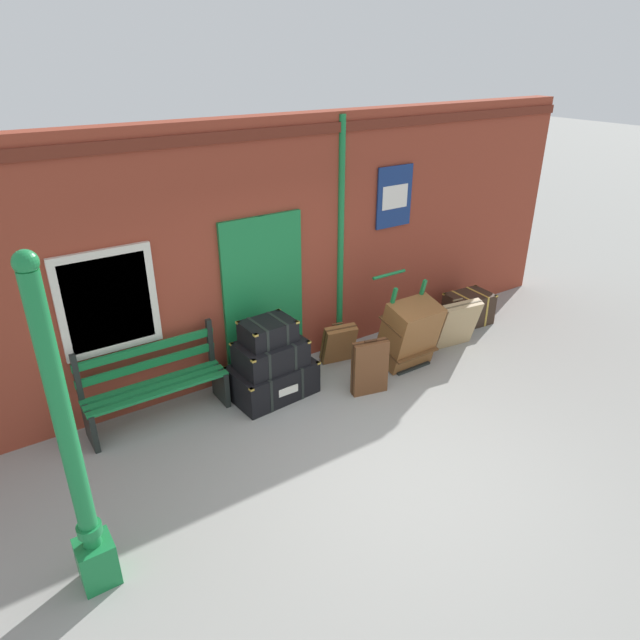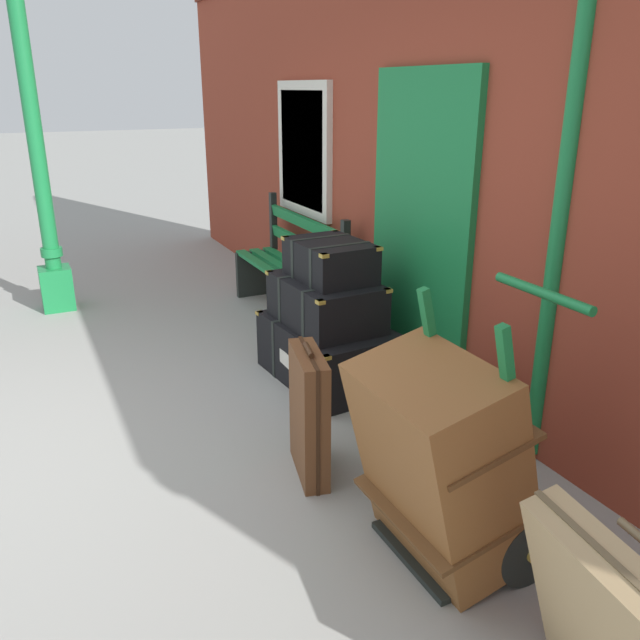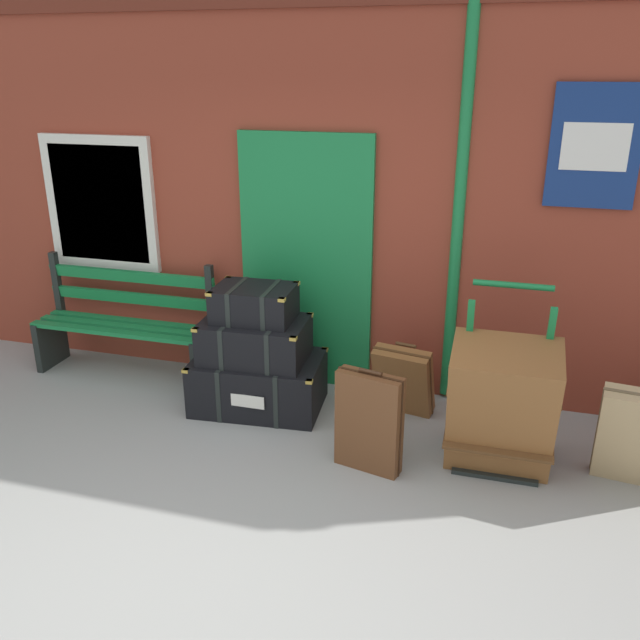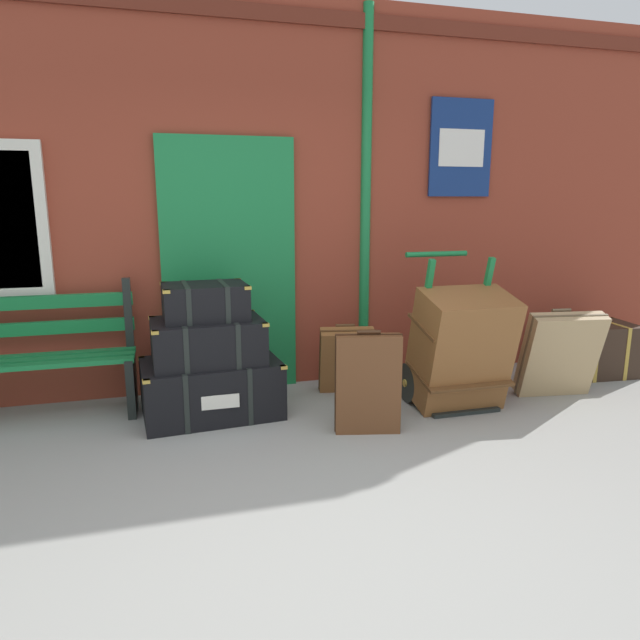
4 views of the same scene
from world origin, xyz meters
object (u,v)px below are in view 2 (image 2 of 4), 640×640
steamer_trunk_middle (326,302)px  large_brown_trunk (440,461)px  suitcase_olive (309,414)px  porters_trolley (470,492)px  lamp_post (44,197)px  steamer_trunk_top (330,260)px  suitcase_tan (445,402)px  steamer_trunk_base (328,352)px  platform_bench (291,269)px  suitcase_slate (614,636)px

steamer_trunk_middle → large_brown_trunk: size_ratio=0.87×
suitcase_olive → porters_trolley: bearing=25.8°
suitcase_olive → lamp_post: bearing=-164.5°
steamer_trunk_top → lamp_post: bearing=-146.9°
lamp_post → suitcase_tan: size_ratio=4.73×
steamer_trunk_base → suitcase_tan: (1.13, 0.18, 0.08)m
porters_trolley → suitcase_olive: bearing=-154.2°
steamer_trunk_base → suitcase_olive: (1.03, -0.62, 0.14)m
platform_bench → large_brown_trunk: 3.28m
platform_bench → suitcase_olive: 2.54m
platform_bench → suitcase_tan: (2.47, -0.11, -0.15)m
steamer_trunk_top → porters_trolley: bearing=-7.2°
lamp_post → steamer_trunk_top: size_ratio=4.45×
platform_bench → porters_trolley: size_ratio=1.35×
suitcase_slate → steamer_trunk_middle: bearing=172.5°
steamer_trunk_middle → suitcase_tan: steamer_trunk_middle is taller
platform_bench → steamer_trunk_middle: 1.37m
steamer_trunk_middle → steamer_trunk_top: bearing=99.5°
lamp_post → porters_trolley: lamp_post is taller
lamp_post → suitcase_slate: (5.28, 1.22, -0.69)m
steamer_trunk_top → suitcase_olive: size_ratio=0.85×
platform_bench → steamer_trunk_middle: platform_bench is taller
lamp_post → suitcase_tan: lamp_post is taller
porters_trolley → large_brown_trunk: size_ratio=1.24×
steamer_trunk_middle → large_brown_trunk: (1.88, -0.38, -0.10)m
lamp_post → suitcase_olive: lamp_post is taller
suitcase_olive → suitcase_tan: 0.81m
steamer_trunk_base → suitcase_olive: bearing=-31.1°
large_brown_trunk → suitcase_olive: bearing=-164.8°
suitcase_tan → steamer_trunk_base: bearing=-170.7°
steamer_trunk_middle → suitcase_slate: 2.82m
suitcase_tan → suitcase_olive: bearing=-97.5°
suitcase_olive → steamer_trunk_top: bearing=148.4°
platform_bench → steamer_trunk_middle: size_ratio=1.91×
lamp_post → large_brown_trunk: 4.57m
platform_bench → steamer_trunk_base: 1.40m
steamer_trunk_middle → suitcase_tan: (1.14, 0.20, -0.29)m
steamer_trunk_middle → porters_trolley: size_ratio=0.70×
steamer_trunk_top → suitcase_slate: (2.80, -0.40, -0.51)m
porters_trolley → large_brown_trunk: 0.27m
suitcase_tan → large_brown_trunk: bearing=-38.1°
platform_bench → steamer_trunk_top: size_ratio=2.54×
steamer_trunk_base → steamer_trunk_top: 0.66m
suitcase_slate → platform_bench: bearing=170.7°
platform_bench → suitcase_olive: platform_bench is taller
large_brown_trunk → suitcase_tan: bearing=141.9°
lamp_post → steamer_trunk_base: lamp_post is taller
porters_trolley → suitcase_slate: 0.93m
steamer_trunk_base → porters_trolley: 1.88m
steamer_trunk_base → suitcase_slate: suitcase_slate is taller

